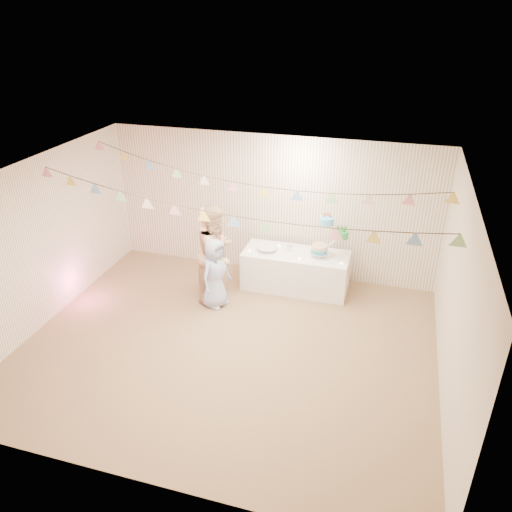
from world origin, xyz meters
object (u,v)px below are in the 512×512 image
(person_adult_b, at_px, (216,253))
(person_child, at_px, (215,273))
(table, at_px, (295,270))
(cake_stand, at_px, (330,233))
(person_adult_a, at_px, (211,252))

(person_adult_b, height_order, person_child, person_adult_b)
(table, height_order, cake_stand, cake_stand)
(person_adult_b, xyz_separation_m, person_child, (0.07, -0.25, -0.24))
(cake_stand, distance_m, person_adult_b, 1.93)
(person_adult_a, distance_m, person_child, 0.43)
(cake_stand, relative_size, person_adult_b, 0.44)
(cake_stand, height_order, person_adult_b, person_adult_b)
(person_adult_b, bearing_deg, person_child, -154.84)
(cake_stand, xyz_separation_m, person_child, (-1.70, -0.99, -0.51))
(person_adult_a, relative_size, person_adult_b, 0.96)
(table, xyz_separation_m, person_adult_b, (-1.22, -0.68, 0.50))
(table, xyz_separation_m, person_adult_a, (-1.34, -0.61, 0.46))
(person_adult_b, distance_m, person_child, 0.36)
(table, xyz_separation_m, cake_stand, (0.55, 0.05, 0.78))
(table, xyz_separation_m, person_child, (-1.15, -0.94, 0.26))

